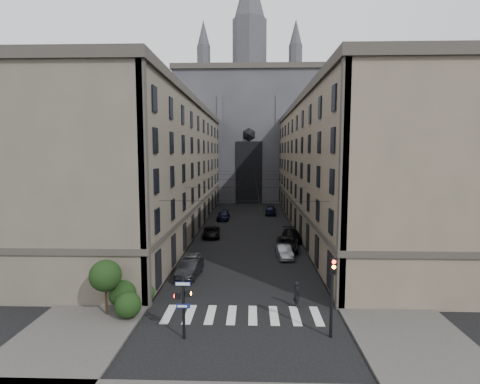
# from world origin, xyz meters

# --- Properties ---
(ground) EXTENTS (260.00, 260.00, 0.00)m
(ground) POSITION_xyz_m (0.00, 0.00, 0.00)
(ground) COLOR black
(ground) RESTS_ON ground
(sidewalk_left) EXTENTS (7.00, 80.00, 0.15)m
(sidewalk_left) POSITION_xyz_m (-10.50, 36.00, 0.07)
(sidewalk_left) COLOR #383533
(sidewalk_left) RESTS_ON ground
(sidewalk_right) EXTENTS (7.00, 80.00, 0.15)m
(sidewalk_right) POSITION_xyz_m (10.50, 36.00, 0.07)
(sidewalk_right) COLOR #383533
(sidewalk_right) RESTS_ON ground
(zebra_crossing) EXTENTS (11.00, 3.20, 0.01)m
(zebra_crossing) POSITION_xyz_m (0.00, 5.00, 0.01)
(zebra_crossing) COLOR beige
(zebra_crossing) RESTS_ON ground
(building_left) EXTENTS (13.60, 60.60, 18.85)m
(building_left) POSITION_xyz_m (-13.44, 36.00, 9.34)
(building_left) COLOR #524A3F
(building_left) RESTS_ON ground
(building_right) EXTENTS (13.60, 60.60, 18.85)m
(building_right) POSITION_xyz_m (13.44, 36.00, 9.34)
(building_right) COLOR brown
(building_right) RESTS_ON ground
(gothic_tower) EXTENTS (35.00, 23.00, 58.00)m
(gothic_tower) POSITION_xyz_m (0.00, 74.96, 17.80)
(gothic_tower) COLOR #2D2D33
(gothic_tower) RESTS_ON ground
(pedestrian_signal_left) EXTENTS (1.02, 0.38, 4.00)m
(pedestrian_signal_left) POSITION_xyz_m (-3.51, 1.50, 2.32)
(pedestrian_signal_left) COLOR black
(pedestrian_signal_left) RESTS_ON ground
(traffic_light_right) EXTENTS (0.34, 0.50, 5.20)m
(traffic_light_right) POSITION_xyz_m (5.60, 1.92, 3.29)
(traffic_light_right) COLOR black
(traffic_light_right) RESTS_ON ground
(shrub_cluster) EXTENTS (3.90, 4.40, 3.90)m
(shrub_cluster) POSITION_xyz_m (-8.72, 5.01, 1.80)
(shrub_cluster) COLOR black
(shrub_cluster) RESTS_ON sidewalk_left
(tram_wires) EXTENTS (14.00, 60.00, 0.43)m
(tram_wires) POSITION_xyz_m (0.00, 35.63, 7.25)
(tram_wires) COLOR black
(tram_wires) RESTS_ON ground
(car_left_near) EXTENTS (1.63, 4.06, 1.38)m
(car_left_near) POSITION_xyz_m (-5.33, 15.86, 0.69)
(car_left_near) COLOR slate
(car_left_near) RESTS_ON ground
(car_left_midnear) EXTENTS (2.15, 4.89, 1.56)m
(car_left_midnear) POSITION_xyz_m (-5.07, 13.08, 0.78)
(car_left_midnear) COLOR black
(car_left_midnear) RESTS_ON ground
(car_left_midfar) EXTENTS (2.64, 5.07, 1.36)m
(car_left_midfar) POSITION_xyz_m (-4.83, 29.55, 0.68)
(car_left_midfar) COLOR black
(car_left_midfar) RESTS_ON ground
(car_left_far) EXTENTS (2.06, 5.06, 1.47)m
(car_left_far) POSITION_xyz_m (-4.20, 42.91, 0.73)
(car_left_far) COLOR black
(car_left_far) RESTS_ON ground
(car_right_near) EXTENTS (1.87, 4.34, 1.39)m
(car_right_near) POSITION_xyz_m (4.20, 19.70, 0.69)
(car_right_near) COLOR gray
(car_right_near) RESTS_ON ground
(car_right_midnear) EXTENTS (3.19, 5.86, 1.56)m
(car_right_midnear) POSITION_xyz_m (4.82, 22.81, 0.78)
(car_right_midnear) COLOR black
(car_right_midnear) RESTS_ON ground
(car_right_midfar) EXTENTS (2.41, 5.20, 1.47)m
(car_right_midfar) POSITION_xyz_m (5.96, 27.69, 0.73)
(car_right_midfar) COLOR black
(car_right_midfar) RESTS_ON ground
(car_right_far) EXTENTS (2.22, 4.91, 1.64)m
(car_right_far) POSITION_xyz_m (4.20, 48.44, 0.82)
(car_right_far) COLOR black
(car_right_far) RESTS_ON ground
(pedestrian) EXTENTS (0.71, 0.84, 1.96)m
(pedestrian) POSITION_xyz_m (4.01, 6.56, 0.98)
(pedestrian) COLOR black
(pedestrian) RESTS_ON ground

